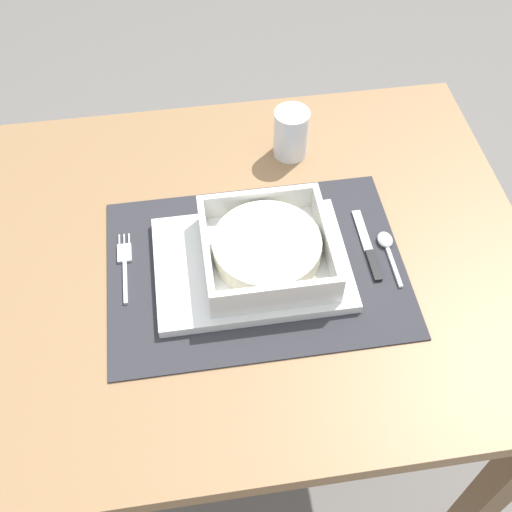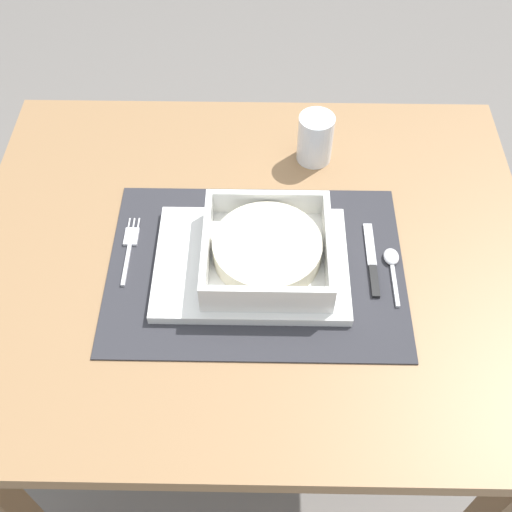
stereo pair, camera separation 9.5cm
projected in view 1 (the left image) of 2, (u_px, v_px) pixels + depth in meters
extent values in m
plane|color=slate|center=(251.00, 429.00, 1.57)|extent=(6.00, 6.00, 0.00)
cube|color=#936D47|center=(249.00, 257.00, 1.01)|extent=(0.90, 0.73, 0.03)
cube|color=brown|center=(494.00, 489.00, 1.14)|extent=(0.05, 0.05, 0.69)
cube|color=brown|center=(59.00, 265.00, 1.45)|extent=(0.05, 0.05, 0.69)
cube|color=brown|center=(395.00, 226.00, 1.52)|extent=(0.05, 0.05, 0.69)
cube|color=#2D2D33|center=(256.00, 267.00, 0.97)|extent=(0.46, 0.33, 0.00)
cube|color=white|center=(253.00, 263.00, 0.97)|extent=(0.30, 0.21, 0.02)
cube|color=white|center=(267.00, 256.00, 0.96)|extent=(0.19, 0.19, 0.01)
cube|color=white|center=(206.00, 253.00, 0.93)|extent=(0.01, 0.19, 0.04)
cube|color=white|center=(327.00, 238.00, 0.94)|extent=(0.01, 0.19, 0.04)
cube|color=white|center=(277.00, 295.00, 0.88)|extent=(0.17, 0.01, 0.04)
cube|color=white|center=(258.00, 201.00, 0.99)|extent=(0.17, 0.01, 0.04)
cylinder|color=beige|center=(267.00, 248.00, 0.94)|extent=(0.16, 0.16, 0.03)
cube|color=silver|center=(125.00, 282.00, 0.95)|extent=(0.01, 0.08, 0.00)
cube|color=silver|center=(125.00, 253.00, 0.99)|extent=(0.02, 0.04, 0.00)
cylinder|color=silver|center=(119.00, 240.00, 1.00)|extent=(0.00, 0.02, 0.00)
cylinder|color=silver|center=(124.00, 240.00, 1.00)|extent=(0.00, 0.02, 0.00)
cylinder|color=silver|center=(129.00, 239.00, 1.00)|extent=(0.00, 0.02, 0.00)
cube|color=silver|center=(394.00, 267.00, 0.97)|extent=(0.01, 0.07, 0.00)
ellipsoid|color=silver|center=(385.00, 240.00, 1.00)|extent=(0.02, 0.03, 0.01)
cube|color=black|center=(374.00, 265.00, 0.97)|extent=(0.01, 0.06, 0.01)
cube|color=silver|center=(362.00, 230.00, 1.01)|extent=(0.01, 0.08, 0.00)
cylinder|color=white|center=(291.00, 133.00, 1.10)|extent=(0.06, 0.06, 0.09)
cylinder|color=gold|center=(291.00, 139.00, 1.11)|extent=(0.05, 0.05, 0.06)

